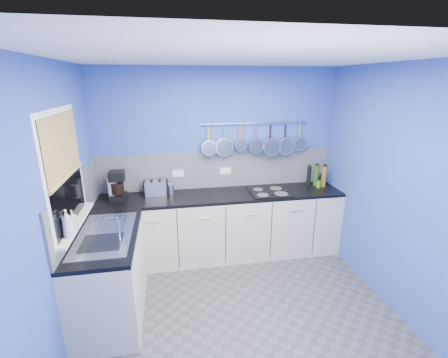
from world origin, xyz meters
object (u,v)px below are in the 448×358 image
object	(u,v)px
paper_towel	(113,189)
toaster	(156,188)
canister	(171,189)
soap_bottle_b	(73,219)
coffee_maker	(118,186)
soap_bottle_a	(67,223)
hob	(269,192)

from	to	relation	value
paper_towel	toaster	world-z (taller)	paper_towel
paper_towel	canister	world-z (taller)	paper_towel
soap_bottle_b	coffee_maker	bearing A→B (deg)	78.10
soap_bottle_a	coffee_maker	world-z (taller)	soap_bottle_a
soap_bottle_b	coffee_maker	world-z (taller)	coffee_maker
toaster	coffee_maker	bearing A→B (deg)	-174.52
coffee_maker	toaster	size ratio (longest dim) A/B	1.23
toaster	canister	xyz separation A→B (m)	(0.18, -0.02, -0.02)
soap_bottle_a	coffee_maker	size ratio (longest dim) A/B	0.67
soap_bottle_a	toaster	size ratio (longest dim) A/B	0.83
canister	hob	bearing A→B (deg)	-7.39
toaster	hob	xyz separation A→B (m)	(1.48, -0.19, -0.09)
paper_towel	coffee_maker	size ratio (longest dim) A/B	0.80
paper_towel	canister	size ratio (longest dim) A/B	2.07
paper_towel	coffee_maker	bearing A→B (deg)	-4.72
soap_bottle_a	coffee_maker	xyz separation A→B (m)	(0.23, 1.22, -0.09)
soap_bottle_b	paper_towel	world-z (taller)	soap_bottle_b
soap_bottle_a	paper_towel	world-z (taller)	soap_bottle_a
canister	hob	distance (m)	1.31
hob	soap_bottle_a	bearing A→B (deg)	-152.58
soap_bottle_a	paper_towel	xyz separation A→B (m)	(0.17, 1.23, -0.13)
toaster	paper_towel	bearing A→B (deg)	-176.12
soap_bottle_b	toaster	size ratio (longest dim) A/B	0.60
soap_bottle_b	hob	distance (m)	2.39
paper_towel	toaster	distance (m)	0.52
soap_bottle_a	hob	size ratio (longest dim) A/B	0.46
coffee_maker	soap_bottle_a	bearing A→B (deg)	-102.28
soap_bottle_b	paper_towel	distance (m)	1.10
soap_bottle_a	toaster	world-z (taller)	soap_bottle_a
hob	toaster	bearing A→B (deg)	172.82
coffee_maker	toaster	bearing A→B (deg)	8.82
toaster	canister	world-z (taller)	toaster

